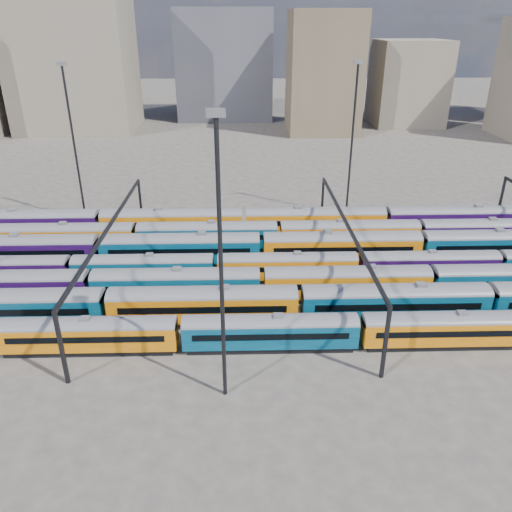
{
  "coord_description": "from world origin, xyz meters",
  "views": [
    {
      "loc": [
        -3.14,
        -58.18,
        31.27
      ],
      "look_at": [
        -1.52,
        1.26,
        3.0
      ],
      "focal_mm": 35.0,
      "sensor_mm": 36.0,
      "label": 1
    }
  ],
  "objects_px": {
    "rake_2": "(90,283)",
    "mast_2": "(221,257)",
    "rake_0": "(449,326)",
    "rake_1": "(395,299)"
  },
  "relations": [
    {
      "from": "rake_2",
      "to": "mast_2",
      "type": "distance_m",
      "value": 26.34
    },
    {
      "from": "rake_0",
      "to": "mast_2",
      "type": "relative_size",
      "value": 3.62
    },
    {
      "from": "rake_0",
      "to": "mast_2",
      "type": "distance_m",
      "value": 26.82
    },
    {
      "from": "rake_0",
      "to": "mast_2",
      "type": "xyz_separation_m",
      "value": [
        -23.16,
        -7.0,
        11.58
      ]
    },
    {
      "from": "rake_2",
      "to": "mast_2",
      "type": "height_order",
      "value": "mast_2"
    },
    {
      "from": "mast_2",
      "to": "rake_1",
      "type": "bearing_deg",
      "value": 32.51
    },
    {
      "from": "rake_2",
      "to": "mast_2",
      "type": "relative_size",
      "value": 4.82
    },
    {
      "from": "rake_0",
      "to": "rake_2",
      "type": "height_order",
      "value": "rake_2"
    },
    {
      "from": "rake_0",
      "to": "rake_2",
      "type": "distance_m",
      "value": 41.04
    },
    {
      "from": "rake_1",
      "to": "mast_2",
      "type": "distance_m",
      "value": 24.97
    }
  ]
}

